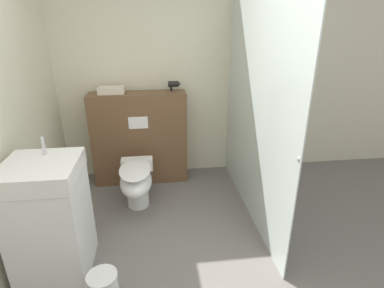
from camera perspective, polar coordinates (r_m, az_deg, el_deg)
wall_back at (r=3.75m, az=-3.63°, el=12.63°), size 8.00×0.06×2.50m
partition_panel at (r=3.70m, az=-9.86°, el=1.11°), size 1.13×0.31×1.12m
shower_glass at (r=2.93m, az=11.75°, el=5.88°), size 0.04×2.00×2.13m
toilet at (r=3.22m, az=-10.53°, el=-7.06°), size 0.35×0.66×0.50m
sink_vanity at (r=2.58m, az=-25.36°, el=-12.82°), size 0.52×0.54×1.09m
hair_drier at (r=3.57m, az=-3.46°, el=11.27°), size 0.15×0.07×0.12m
folded_towel at (r=3.58m, az=-15.09°, el=9.88°), size 0.29×0.18×0.07m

